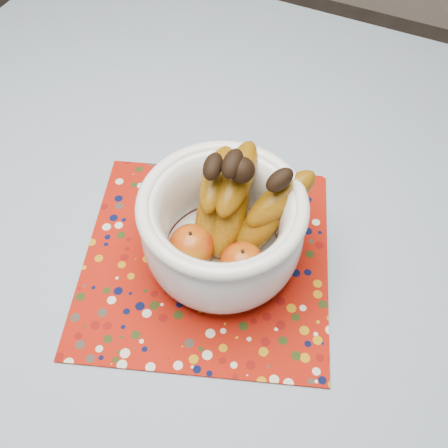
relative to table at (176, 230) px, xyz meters
name	(u,v)px	position (x,y,z in m)	size (l,w,h in m)	color
table	(176,230)	(0.00, 0.00, 0.00)	(1.20, 1.20, 0.75)	brown
tablecloth	(173,203)	(0.00, 0.00, 0.08)	(1.32, 1.32, 0.01)	slate
placemat	(206,258)	(0.11, -0.08, 0.09)	(0.38, 0.38, 0.00)	#971308
fruit_bowl	(229,220)	(0.13, -0.06, 0.18)	(0.27, 0.26, 0.21)	white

